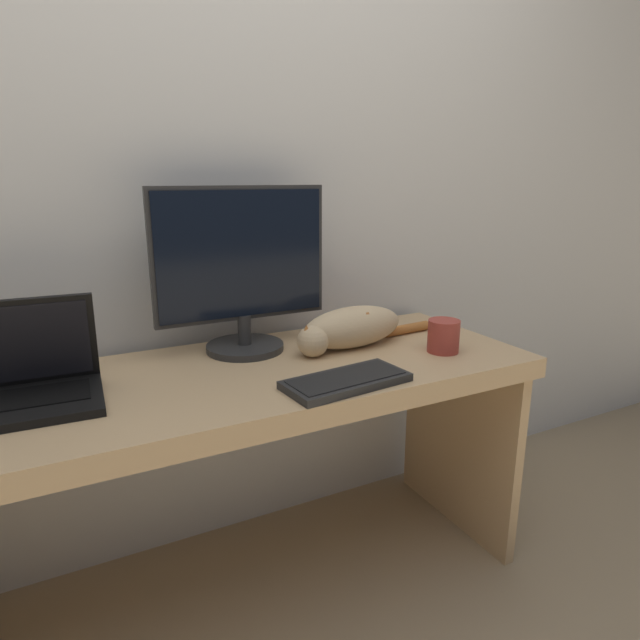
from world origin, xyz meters
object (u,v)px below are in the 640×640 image
(laptop, at_px, (29,384))
(cat, at_px, (350,327))
(monitor, at_px, (242,271))
(external_keyboard, at_px, (346,381))
(coffee_mug, at_px, (443,336))

(laptop, bearing_deg, cat, 4.73)
(monitor, distance_m, external_keyboard, 0.47)
(cat, relative_size, coffee_mug, 5.32)
(coffee_mug, bearing_deg, cat, 144.18)
(laptop, xyz_separation_m, coffee_mug, (1.10, -0.13, -0.00))
(laptop, height_order, external_keyboard, laptop)
(monitor, distance_m, coffee_mug, 0.63)
(laptop, distance_m, coffee_mug, 1.10)
(monitor, xyz_separation_m, cat, (0.30, -0.12, -0.18))
(coffee_mug, bearing_deg, monitor, 151.31)
(monitor, bearing_deg, laptop, -165.07)
(laptop, height_order, coffee_mug, laptop)
(monitor, bearing_deg, cat, -22.49)
(monitor, height_order, coffee_mug, monitor)
(external_keyboard, bearing_deg, coffee_mug, 8.15)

